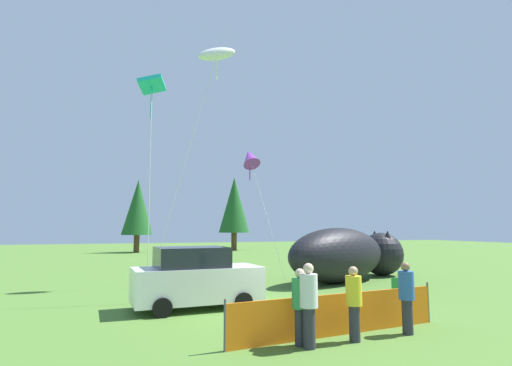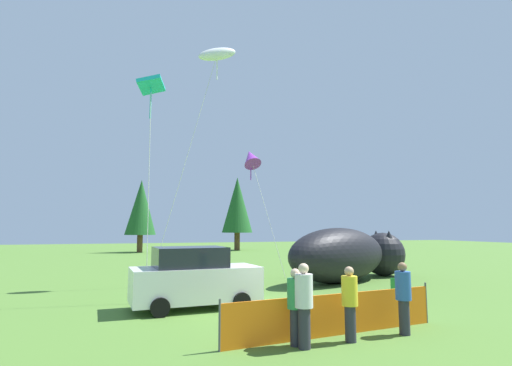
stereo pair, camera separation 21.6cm
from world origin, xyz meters
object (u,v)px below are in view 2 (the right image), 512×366
Objects in this scene: spectator_in_green_shirt at (295,303)px; kite_purple_delta at (251,158)px; parked_car at (194,278)px; spectator_in_red_shirt at (304,302)px; spectator_in_yellow_shirt at (403,295)px; kite_teal_diamond at (151,89)px; spectator_in_black_shirt at (350,300)px; folding_chair at (398,288)px; inflatable_cat at (348,256)px; kite_white_ghost at (217,55)px.

spectator_in_green_shirt is 14.63m from kite_purple_delta.
parked_car is 5.30m from spectator_in_red_shirt.
kite_teal_diamond reaches higher than spectator_in_yellow_shirt.
spectator_in_red_shirt reaches higher than spectator_in_black_shirt.
inflatable_cat is at bearing 19.78° from folding_chair.
parked_car is 11.02m from kite_purple_delta.
parked_car reaches higher than spectator_in_yellow_shirt.
folding_chair is 6.23m from spectator_in_red_shirt.
kite_purple_delta is at bearing 77.65° from spectator_in_red_shirt.
folding_chair is 6.16m from spectator_in_green_shirt.
parked_car reaches higher than spectator_in_green_shirt.
spectator_in_green_shirt is at bearing 175.04° from spectator_in_black_shirt.
spectator_in_green_shirt is (-5.20, -3.28, 0.37)m from folding_chair.
folding_chair is 11.77m from kite_purple_delta.
spectator_in_green_shirt is (1.49, -4.80, -0.05)m from parked_car.
spectator_in_yellow_shirt is (1.59, 0.14, 0.02)m from spectator_in_black_shirt.
inflatable_cat is (1.60, 5.82, 0.65)m from folding_chair.
folding_chair is at bearing -22.89° from kite_teal_diamond.
folding_chair is at bearing -130.19° from inflatable_cat.
spectator_in_black_shirt is at bearing -64.39° from parked_car.
kite_white_ghost is at bearing 70.49° from folding_chair.
kite_teal_diamond is (-3.27, -3.45, -3.27)m from kite_white_ghost.
kite_white_ghost reaches higher than kite_teal_diamond.
folding_chair is 0.11× the size of inflatable_cat.
kite_purple_delta is at bearing 47.12° from kite_teal_diamond.
inflatable_cat is 11.51m from spectator_in_red_shirt.
spectator_in_yellow_shirt is (4.38, -4.78, -0.01)m from parked_car.
folding_chair is 0.52× the size of spectator_in_yellow_shirt.
spectator_in_green_shirt reaches higher than folding_chair.
spectator_in_yellow_shirt is at bearing -51.49° from parked_car.
spectator_in_green_shirt is 14.39m from kite_white_ghost.
kite_teal_diamond reaches higher than folding_chair.
inflatable_cat is (8.29, 4.30, 0.24)m from parked_car.
kite_teal_diamond is (-8.14, 3.44, 7.29)m from folding_chair.
kite_teal_diamond reaches higher than spectator_in_black_shirt.
spectator_in_yellow_shirt is at bearing 0.53° from spectator_in_green_shirt.
spectator_in_black_shirt is (-3.89, -3.40, 0.38)m from folding_chair.
inflatable_cat is 10.73m from spectator_in_black_shirt.
kite_teal_diamond is (-4.25, 6.83, 6.90)m from spectator_in_black_shirt.
spectator_in_black_shirt is (-5.50, -9.21, -0.27)m from inflatable_cat.
folding_chair is 11.45m from kite_teal_diamond.
kite_teal_diamond is at bearing 131.08° from spectator_in_yellow_shirt.
kite_white_ghost is at bearing 145.88° from inflatable_cat.
spectator_in_black_shirt is 0.20× the size of kite_teal_diamond.
spectator_in_green_shirt is at bearing 110.07° from spectator_in_red_shirt.
folding_chair is at bearing 54.69° from spectator_in_yellow_shirt.
spectator_in_red_shirt is at bearing -91.31° from kite_white_ghost.
spectator_in_red_shirt is at bearing -76.70° from parked_car.
kite_teal_diamond reaches higher than kite_purple_delta.
folding_chair is at bearing 32.24° from spectator_in_green_shirt.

